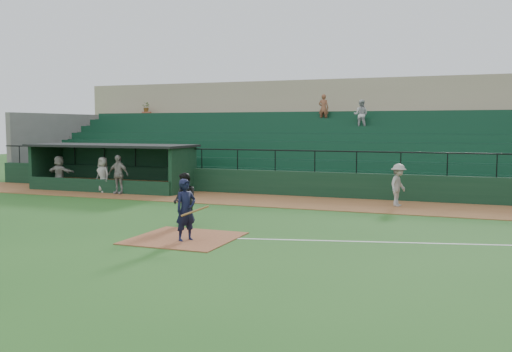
% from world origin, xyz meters
% --- Properties ---
extents(ground, '(90.00, 90.00, 0.00)m').
position_xyz_m(ground, '(0.00, 0.00, 0.00)').
color(ground, '#204E19').
rests_on(ground, ground).
extents(warning_track, '(40.00, 4.00, 0.03)m').
position_xyz_m(warning_track, '(0.00, 8.00, 0.01)').
color(warning_track, brown).
rests_on(warning_track, ground).
extents(home_plate_dirt, '(3.00, 3.00, 0.03)m').
position_xyz_m(home_plate_dirt, '(0.00, -1.00, 0.01)').
color(home_plate_dirt, brown).
rests_on(home_plate_dirt, ground).
extents(foul_line, '(17.49, 4.44, 0.01)m').
position_xyz_m(foul_line, '(8.00, 1.20, 0.01)').
color(foul_line, white).
rests_on(foul_line, ground).
extents(stadium_structure, '(38.00, 13.08, 6.40)m').
position_xyz_m(stadium_structure, '(-0.00, 16.46, 2.30)').
color(stadium_structure, black).
rests_on(stadium_structure, ground).
extents(dugout, '(8.90, 3.20, 2.42)m').
position_xyz_m(dugout, '(-9.75, 9.56, 1.33)').
color(dugout, black).
rests_on(dugout, ground).
extents(batter_at_plate, '(1.15, 0.80, 1.85)m').
position_xyz_m(batter_at_plate, '(0.23, -1.32, 0.92)').
color(batter_at_plate, black).
rests_on(batter_at_plate, ground).
extents(umpire, '(1.12, 1.08, 1.82)m').
position_xyz_m(umpire, '(-0.99, 0.88, 0.91)').
color(umpire, black).
rests_on(umpire, ground).
extents(runner, '(0.93, 1.28, 1.79)m').
position_xyz_m(runner, '(5.16, 8.20, 0.92)').
color(runner, '#9C9792').
rests_on(runner, warning_track).
extents(dugout_player_a, '(1.13, 0.48, 1.92)m').
position_xyz_m(dugout_player_a, '(-8.34, 7.64, 0.99)').
color(dugout_player_a, gray).
rests_on(dugout_player_a, warning_track).
extents(dugout_player_b, '(0.99, 0.78, 1.79)m').
position_xyz_m(dugout_player_b, '(-9.45, 7.93, 0.92)').
color(dugout_player_b, '#9E9994').
rests_on(dugout_player_b, warning_track).
extents(dugout_player_c, '(1.70, 0.66, 1.80)m').
position_xyz_m(dugout_player_c, '(-12.26, 8.03, 0.93)').
color(dugout_player_c, gray).
rests_on(dugout_player_c, warning_track).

